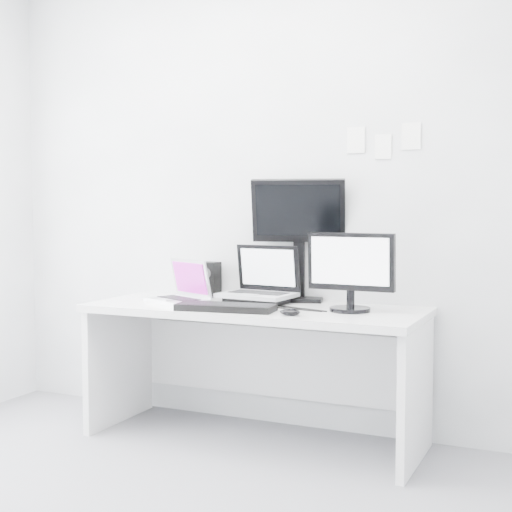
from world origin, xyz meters
name	(u,v)px	position (x,y,z in m)	size (l,w,h in m)	color
back_wall	(280,191)	(0.00, 1.60, 1.35)	(3.60, 3.60, 0.00)	silver
desk	(254,374)	(0.00, 1.25, 0.36)	(1.80, 0.70, 0.73)	silver
macbook	(177,280)	(-0.45, 1.21, 0.85)	(0.33, 0.25, 0.25)	silver
speaker	(210,279)	(-0.41, 1.52, 0.83)	(0.10, 0.10, 0.20)	black
dell_laptop	(257,274)	(-0.04, 1.38, 0.89)	(0.39, 0.30, 0.32)	#A0A2A7
rear_monitor	(299,239)	(0.14, 1.54, 1.08)	(0.52, 0.19, 0.70)	black
samsung_monitor	(350,271)	(0.52, 1.28, 0.94)	(0.45, 0.21, 0.41)	black
keyboard	(226,307)	(-0.06, 1.04, 0.75)	(0.50, 0.18, 0.03)	black
mouse	(290,312)	(0.30, 1.02, 0.75)	(0.10, 0.07, 0.03)	black
wall_note_0	(356,140)	(0.45, 1.59, 1.62)	(0.10, 0.00, 0.14)	white
wall_note_1	(383,147)	(0.60, 1.59, 1.58)	(0.09, 0.00, 0.13)	white
wall_note_2	(411,136)	(0.75, 1.59, 1.63)	(0.10, 0.00, 0.14)	white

